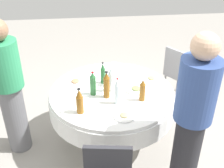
# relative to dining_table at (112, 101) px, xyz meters

# --- Properties ---
(ground_plane) EXTENTS (10.00, 10.00, 0.00)m
(ground_plane) POSITION_rel_dining_table_xyz_m (0.00, 0.00, -0.59)
(ground_plane) COLOR gray
(dining_table) EXTENTS (1.44, 1.44, 0.74)m
(dining_table) POSITION_rel_dining_table_xyz_m (0.00, 0.00, 0.00)
(dining_table) COLOR white
(dining_table) RESTS_ON ground_plane
(bottle_amber_left) EXTENTS (0.06, 0.06, 0.26)m
(bottle_amber_left) POSITION_rel_dining_table_xyz_m (-0.22, -0.30, 0.27)
(bottle_amber_left) COLOR #8C5619
(bottle_amber_left) RESTS_ON dining_table
(bottle_clear_east) EXTENTS (0.06, 0.06, 0.30)m
(bottle_clear_east) POSITION_rel_dining_table_xyz_m (-0.25, -0.03, 0.29)
(bottle_clear_east) COLOR silver
(bottle_clear_east) RESTS_ON dining_table
(bottle_green_rear) EXTENTS (0.07, 0.07, 0.28)m
(bottle_green_rear) POSITION_rel_dining_table_xyz_m (-0.05, 0.21, 0.28)
(bottle_green_rear) COLOR #2D6B38
(bottle_green_rear) RESTS_ON dining_table
(bottle_clear_right) EXTENTS (0.06, 0.06, 0.30)m
(bottle_clear_right) POSITION_rel_dining_table_xyz_m (-0.00, 0.01, 0.29)
(bottle_clear_right) COLOR silver
(bottle_clear_right) RESTS_ON dining_table
(bottle_amber_inner) EXTENTS (0.07, 0.07, 0.32)m
(bottle_amber_inner) POSITION_rel_dining_table_xyz_m (-0.12, 0.07, 0.30)
(bottle_amber_inner) COLOR #8C5619
(bottle_amber_inner) RESTS_ON dining_table
(bottle_amber_west) EXTENTS (0.07, 0.07, 0.28)m
(bottle_amber_west) POSITION_rel_dining_table_xyz_m (-0.37, 0.36, 0.28)
(bottle_amber_west) COLOR #8C5619
(bottle_amber_west) RESTS_ON dining_table
(bottle_green_north) EXTENTS (0.06, 0.06, 0.27)m
(bottle_green_north) POSITION_rel_dining_table_xyz_m (0.19, 0.09, 0.27)
(bottle_green_north) COLOR #2D6B38
(bottle_green_north) RESTS_ON dining_table
(wine_glass_right) EXTENTS (0.06, 0.06, 0.14)m
(wine_glass_right) POSITION_rel_dining_table_xyz_m (0.42, -0.08, 0.25)
(wine_glass_right) COLOR white
(wine_glass_right) RESTS_ON dining_table
(wine_glass_inner) EXTENTS (0.06, 0.06, 0.15)m
(wine_glass_inner) POSITION_rel_dining_table_xyz_m (0.11, 0.02, 0.26)
(wine_glass_inner) COLOR white
(wine_glass_inner) RESTS_ON dining_table
(plate_south) EXTENTS (0.23, 0.23, 0.04)m
(plate_south) POSITION_rel_dining_table_xyz_m (0.22, 0.41, 0.16)
(plate_south) COLOR white
(plate_south) RESTS_ON dining_table
(plate_outer) EXTENTS (0.21, 0.21, 0.04)m
(plate_outer) POSITION_rel_dining_table_xyz_m (-0.49, -0.07, 0.16)
(plate_outer) COLOR white
(plate_outer) RESTS_ON dining_table
(plate_mid) EXTENTS (0.21, 0.21, 0.04)m
(plate_mid) POSITION_rel_dining_table_xyz_m (0.20, -0.50, 0.16)
(plate_mid) COLOR white
(plate_mid) RESTS_ON dining_table
(plate_front) EXTENTS (0.24, 0.24, 0.04)m
(plate_front) POSITION_rel_dining_table_xyz_m (-0.02, -0.27, 0.16)
(plate_front) COLOR white
(plate_front) RESTS_ON dining_table
(fork_east) EXTENTS (0.08, 0.17, 0.00)m
(fork_east) POSITION_rel_dining_table_xyz_m (0.43, 0.26, 0.15)
(fork_east) COLOR silver
(fork_east) RESTS_ON dining_table
(person_left) EXTENTS (0.34, 0.34, 1.71)m
(person_left) POSITION_rel_dining_table_xyz_m (-0.79, -0.62, 0.31)
(person_left) COLOR #26262B
(person_left) RESTS_ON ground_plane
(person_east) EXTENTS (0.34, 0.34, 1.61)m
(person_east) POSITION_rel_dining_table_xyz_m (0.02, 1.12, 0.26)
(person_east) COLOR slate
(person_east) RESTS_ON ground_plane
(chair_west) EXTENTS (0.56, 0.56, 0.87)m
(chair_west) POSITION_rel_dining_table_xyz_m (0.77, -1.06, -0.07)
(chair_west) COLOR #99999E
(chair_west) RESTS_ON ground_plane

